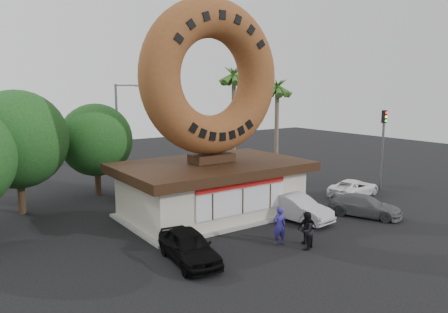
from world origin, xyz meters
TOP-DOWN VIEW (x-y plane):
  - ground at (0.00, 0.00)m, footprint 90.00×90.00m
  - donut_shop at (0.00, 5.98)m, footprint 11.20×7.20m
  - giant_donut at (0.00, 6.00)m, footprint 9.09×2.32m
  - tree_west at (-9.50, 13.00)m, footprint 6.00×6.00m
  - tree_mid at (-4.00, 15.00)m, footprint 5.20×5.20m
  - palm_near at (7.50, 14.00)m, footprint 2.60×2.60m
  - palm_far at (11.00, 12.50)m, footprint 2.60×2.60m
  - street_lamp at (-1.86, 16.00)m, footprint 2.11×0.20m
  - traffic_signal at (14.00, 3.99)m, footprint 0.30×0.38m
  - person_left at (-0.00, -0.12)m, footprint 0.79×0.63m
  - person_center at (0.62, -1.37)m, footprint 1.11×1.00m
  - person_right at (1.15, -0.91)m, footprint 1.06×0.68m
  - car_black at (-4.85, 0.51)m, footprint 2.29×4.51m
  - car_silver at (3.50, 2.29)m, footprint 2.13×4.75m
  - car_grey at (7.52, 0.49)m, footprint 3.43×4.73m
  - car_white at (10.94, 4.02)m, footprint 4.63×2.66m

SIDE VIEW (x-z plane):
  - ground at x=0.00m, z-range 0.00..0.00m
  - car_white at x=10.94m, z-range 0.00..1.22m
  - car_grey at x=7.52m, z-range 0.00..1.27m
  - car_black at x=-4.85m, z-range 0.00..1.47m
  - car_silver at x=3.50m, z-range 0.00..1.51m
  - person_right at x=1.15m, z-range 0.00..1.67m
  - person_center at x=0.62m, z-range 0.00..1.85m
  - person_left at x=0.00m, z-range 0.00..1.90m
  - donut_shop at x=0.00m, z-range -0.13..3.67m
  - traffic_signal at x=14.00m, z-range 0.83..6.90m
  - tree_mid at x=-4.00m, z-range 0.70..7.33m
  - street_lamp at x=-1.86m, z-range 0.48..8.48m
  - tree_west at x=-9.50m, z-range 0.82..8.47m
  - palm_far at x=11.00m, z-range 3.11..11.86m
  - giant_donut at x=0.00m, z-range 3.80..12.89m
  - palm_near at x=7.50m, z-range 3.54..13.29m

